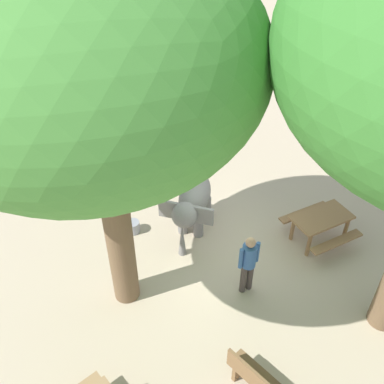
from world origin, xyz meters
name	(u,v)px	position (x,y,z in m)	size (l,w,h in m)	color
ground_plane	(231,250)	(0.00, 0.00, 0.00)	(60.00, 60.00, 0.00)	#BAA88C
elephant	(193,202)	(-0.39, 1.20, 0.90)	(1.92, 1.89, 1.42)	slate
person_handler	(248,261)	(-0.44, -1.18, 0.95)	(0.51, 0.32, 1.62)	#3F3833
shade_tree_main	(95,69)	(-2.80, 0.13, 5.34)	(5.63, 5.16, 7.37)	brown
wooden_bench	(261,383)	(-1.75, -3.30, 0.47)	(0.67, 1.45, 0.88)	brown
picnic_table_far	(321,222)	(2.14, -0.86, 0.59)	(1.61, 1.59, 0.78)	olive
market_stall_green	(2,90)	(-3.09, 9.96, 1.14)	(2.50, 2.50, 2.52)	#59514C
market_stall_teal	(71,75)	(-0.49, 9.96, 1.14)	(2.50, 2.50, 2.52)	#59514C
market_stall_white	(132,61)	(2.11, 9.96, 1.14)	(2.50, 2.50, 2.52)	#59514C
feed_bucket	(133,227)	(-1.79, 1.92, 0.16)	(0.36, 0.36, 0.32)	gray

